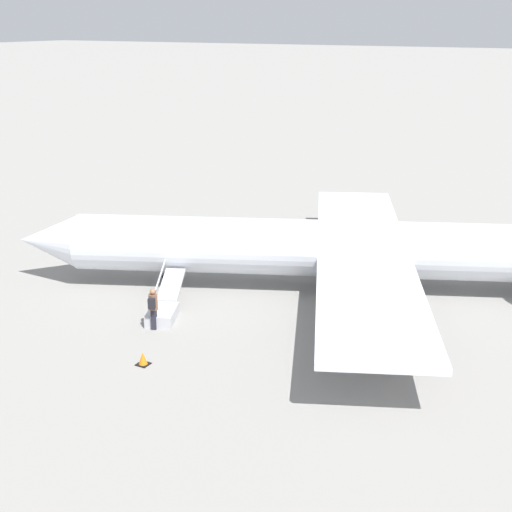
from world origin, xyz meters
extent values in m
plane|color=gray|center=(0.00, 0.00, 0.00)|extent=(600.00, 600.00, 0.00)
cylinder|color=silver|center=(0.00, 0.00, 2.02)|extent=(23.23, 12.15, 2.61)
cone|color=silver|center=(12.40, 5.46, 2.02)|extent=(3.66, 3.49, 2.56)
cube|color=silver|center=(-3.68, 5.36, 1.83)|extent=(7.92, 11.00, 0.26)
cube|color=silver|center=(1.47, -6.34, 1.83)|extent=(7.92, 11.00, 0.26)
cylinder|color=black|center=(7.21, 3.17, 0.32)|extent=(0.66, 0.41, 0.65)
cylinder|color=gray|center=(7.21, 3.17, 0.75)|extent=(0.12, 0.12, 0.20)
cylinder|color=black|center=(-2.69, 0.10, 0.32)|extent=(0.66, 0.41, 0.65)
cylinder|color=gray|center=(-2.69, 0.10, 0.75)|extent=(0.12, 0.12, 0.20)
cylinder|color=black|center=(-1.75, -2.05, 0.32)|extent=(0.66, 0.41, 0.65)
cylinder|color=gray|center=(-1.75, -2.05, 0.75)|extent=(0.12, 0.12, 0.20)
cube|color=#B2B2B7|center=(4.94, 6.82, 0.25)|extent=(1.73, 2.09, 0.50)
cube|color=#B2B2B7|center=(5.75, 4.99, 0.84)|extent=(1.72, 2.41, 0.79)
cube|color=#B2B2B7|center=(6.16, 5.17, 1.34)|extent=(0.95, 2.05, 0.73)
cube|color=#23232D|center=(4.73, 7.66, 0.42)|extent=(0.30, 0.34, 0.85)
cylinder|color=brown|center=(4.73, 7.66, 1.18)|extent=(0.36, 0.36, 0.65)
sphere|color=#936B4C|center=(4.73, 7.66, 1.62)|extent=(0.24, 0.24, 0.24)
cube|color=black|center=(4.62, 7.91, 1.21)|extent=(0.33, 0.28, 0.44)
cube|color=black|center=(3.17, 10.43, 0.01)|extent=(0.45, 0.45, 0.03)
cone|color=orange|center=(3.17, 10.43, 0.25)|extent=(0.35, 0.35, 0.50)
camera|label=1|loc=(-11.77, 28.95, 12.01)|focal=50.00mm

